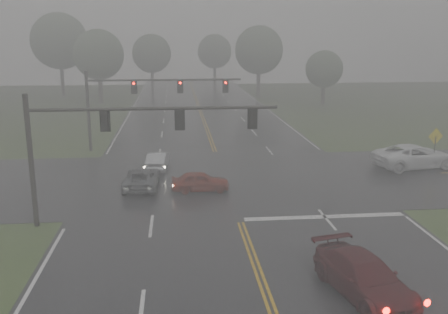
{
  "coord_description": "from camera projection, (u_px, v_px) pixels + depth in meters",
  "views": [
    {
      "loc": [
        -3.18,
        -9.61,
        9.23
      ],
      "look_at": [
        -0.65,
        16.0,
        2.99
      ],
      "focal_mm": 40.0,
      "sensor_mm": 36.0,
      "label": 1
    }
  ],
  "objects": [
    {
      "name": "main_road",
      "position": [
        228.0,
        188.0,
        31.12
      ],
      "size": [
        18.0,
        160.0,
        0.02
      ],
      "primitive_type": "cube",
      "color": "black",
      "rests_on": "ground"
    },
    {
      "name": "cross_street",
      "position": [
        225.0,
        179.0,
        33.05
      ],
      "size": [
        120.0,
        14.0,
        0.02
      ],
      "primitive_type": "cube",
      "color": "black",
      "rests_on": "ground"
    },
    {
      "name": "stop_bar",
      "position": [
        325.0,
        217.0,
        26.13
      ],
      "size": [
        8.5,
        0.5,
        0.01
      ],
      "primitive_type": "cube",
      "color": "silver",
      "rests_on": "ground"
    },
    {
      "name": "sedan_maroon",
      "position": [
        363.0,
        295.0,
        18.25
      ],
      "size": [
        3.08,
        5.31,
        1.45
      ],
      "primitive_type": "imported",
      "rotation": [
        0.0,
        0.0,
        0.22
      ],
      "color": "#3F0B0E",
      "rests_on": "ground"
    },
    {
      "name": "sedan_red",
      "position": [
        200.0,
        191.0,
        30.53
      ],
      "size": [
        3.56,
        1.48,
        1.21
      ],
      "primitive_type": "imported",
      "rotation": [
        0.0,
        0.0,
        1.58
      ],
      "color": "maroon",
      "rests_on": "ground"
    },
    {
      "name": "sedan_silver",
      "position": [
        158.0,
        169.0,
        35.55
      ],
      "size": [
        1.68,
        3.9,
        1.25
      ],
      "primitive_type": "imported",
      "rotation": [
        0.0,
        0.0,
        3.05
      ],
      "color": "#AEB1B6",
      "rests_on": "ground"
    },
    {
      "name": "car_grey",
      "position": [
        142.0,
        188.0,
        31.21
      ],
      "size": [
        2.25,
        4.53,
        1.24
      ],
      "primitive_type": "imported",
      "rotation": [
        0.0,
        0.0,
        3.1
      ],
      "color": "#4C4F53",
      "rests_on": "ground"
    },
    {
      "name": "pickup_white",
      "position": [
        413.0,
        168.0,
        35.99
      ],
      "size": [
        6.38,
        3.76,
        1.66
      ],
      "primitive_type": "imported",
      "rotation": [
        0.0,
        0.0,
        1.75
      ],
      "color": "white",
      "rests_on": "ground"
    },
    {
      "name": "signal_gantry_near",
      "position": [
        108.0,
        133.0,
        24.23
      ],
      "size": [
        12.19,
        0.29,
        6.59
      ],
      "color": "black",
      "rests_on": "ground"
    },
    {
      "name": "signal_gantry_far",
      "position": [
        137.0,
        94.0,
        40.52
      ],
      "size": [
        12.59,
        0.33,
        6.55
      ],
      "color": "black",
      "rests_on": "ground"
    },
    {
      "name": "sign_diamond_east",
      "position": [
        435.0,
        141.0,
        35.49
      ],
      "size": [
        1.19,
        0.3,
        2.91
      ],
      "rotation": [
        0.0,
        0.0,
        0.21
      ],
      "color": "black",
      "rests_on": "ground"
    },
    {
      "name": "tree_nw_a",
      "position": [
        99.0,
        55.0,
        69.29
      ],
      "size": [
        6.98,
        6.98,
        10.25
      ],
      "color": "#30261F",
      "rests_on": "ground"
    },
    {
      "name": "tree_ne_a",
      "position": [
        259.0,
        50.0,
        76.33
      ],
      "size": [
        7.41,
        7.41,
        10.89
      ],
      "color": "#30261F",
      "rests_on": "ground"
    },
    {
      "name": "tree_n_mid",
      "position": [
        152.0,
        54.0,
        84.52
      ],
      "size": [
        6.58,
        6.58,
        9.67
      ],
      "color": "#30261F",
      "rests_on": "ground"
    },
    {
      "name": "tree_e_near",
      "position": [
        324.0,
        69.0,
        67.65
      ],
      "size": [
        5.07,
        5.07,
        7.44
      ],
      "color": "#30261F",
      "rests_on": "ground"
    },
    {
      "name": "tree_nw_b",
      "position": [
        59.0,
        41.0,
        77.67
      ],
      "size": [
        8.78,
        8.78,
        12.89
      ],
      "color": "#30261F",
      "rests_on": "ground"
    },
    {
      "name": "tree_n_far",
      "position": [
        215.0,
        51.0,
        96.34
      ],
      "size": [
        6.6,
        6.6,
        9.69
      ],
      "color": "#30261F",
      "rests_on": "ground"
    }
  ]
}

